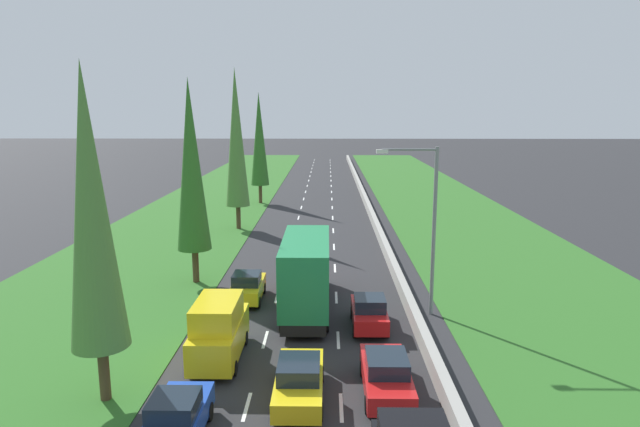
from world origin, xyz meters
The scene contains 17 objects.
ground_plane centered at (0.00, 60.00, 0.00)m, with size 300.00×300.00×0.00m, color #28282B.
grass_verge_left centered at (-12.65, 60.00, 0.02)m, with size 14.00×140.00×0.04m, color #2D6623.
grass_verge_right centered at (14.35, 60.00, 0.02)m, with size 14.00×140.00×0.04m, color #2D6623.
median_barrier centered at (5.70, 60.00, 0.42)m, with size 0.44×120.00×0.85m, color #9E9B93.
lane_markings centered at (0.00, 60.00, 0.01)m, with size 3.64×116.00×0.01m.
blue_hatchback_left_lane_second centered at (-3.73, 12.85, 0.84)m, with size 1.74×3.90×1.72m.
yellow_van_left_lane centered at (-3.50, 18.83, 1.40)m, with size 1.96×4.90×2.82m.
red_sedan_right_lane centered at (3.50, 16.03, 0.81)m, with size 1.82×4.50×1.64m.
yellow_hatchback_left_lane centered at (-3.37, 26.39, 0.84)m, with size 1.74×3.90×1.72m.
yellow_sedan_centre_lane centered at (0.18, 15.50, 0.81)m, with size 1.82×4.50×1.64m.
red_hatchback_right_lane centered at (3.33, 22.49, 0.84)m, with size 1.74×3.90×1.72m.
green_box_truck_centre_lane centered at (0.08, 25.08, 2.18)m, with size 2.46×9.40×4.18m.
poplar_tree_nearest centered at (-7.17, 15.43, 7.33)m, with size 2.11×2.11×12.56m.
poplar_tree_second centered at (-7.17, 29.77, 7.46)m, with size 2.12×2.12×12.81m.
poplar_tree_third centered at (-7.02, 45.70, 8.36)m, with size 2.17×2.17×14.60m.
poplar_tree_fourth centered at (-6.72, 59.88, 7.52)m, with size 2.12×2.12×12.93m.
street_light_mast centered at (6.46, 24.46, 5.23)m, with size 3.20×0.28×9.00m.
Camera 1 is at (1.23, -3.35, 10.80)m, focal length 30.44 mm.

